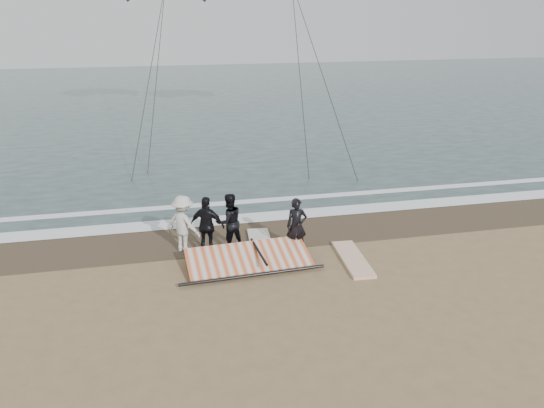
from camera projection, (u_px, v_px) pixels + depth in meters
The scene contains 10 objects.
ground at pixel (313, 299), 13.85m from camera, with size 120.00×120.00×0.00m, color #8C704C.
sea at pixel (200, 98), 44.05m from camera, with size 120.00×54.00×0.02m, color #233838.
wet_sand at pixel (275, 232), 17.97m from camera, with size 120.00×2.80×0.01m, color #4C3D2B.
foam_near at pixel (267, 216), 19.24m from camera, with size 120.00×0.90×0.01m, color white.
foam_far at pixel (258, 201), 20.80m from camera, with size 120.00×0.45×0.01m, color white.
man_main at pixel (297, 226), 16.25m from camera, with size 0.63×0.42×1.74m, color black.
board_white at pixel (353, 259), 15.95m from camera, with size 0.68×2.43×0.10m, color silver.
board_cream at pixel (261, 246), 16.80m from camera, with size 0.70×2.61×0.11m, color beige.
trio_cluster at pixel (204, 224), 16.28m from camera, with size 2.59×1.37×1.85m.
sail_rig at pixel (246, 258), 15.66m from camera, with size 4.19×1.92×0.49m.
Camera 1 is at (-3.62, -11.60, 7.18)m, focal length 35.00 mm.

